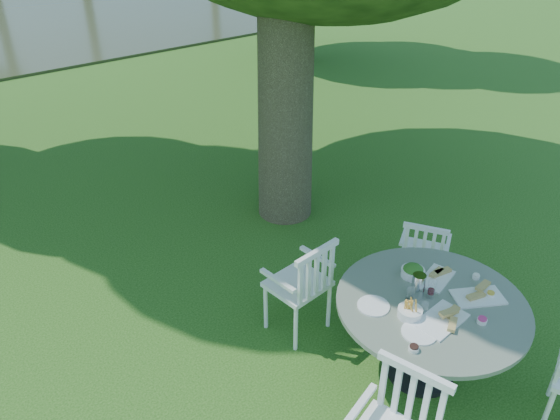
% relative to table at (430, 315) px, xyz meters
% --- Properties ---
extents(ground, '(140.00, 140.00, 0.00)m').
position_rel_table_xyz_m(ground, '(-0.15, 1.52, -0.63)').
color(ground, '#17420D').
rests_on(ground, ground).
extents(table, '(1.49, 1.49, 0.77)m').
position_rel_table_xyz_m(table, '(0.00, 0.00, 0.00)').
color(table, black).
rests_on(table, ground).
extents(chair_ne, '(0.56, 0.57, 0.84)m').
position_rel_table_xyz_m(chair_ne, '(0.82, 0.71, -0.14)').
color(chair_ne, white).
rests_on(chair_ne, ground).
extents(chair_nw, '(0.54, 0.51, 0.98)m').
position_rel_table_xyz_m(chair_nw, '(-0.45, 0.98, -0.06)').
color(chair_nw, white).
rests_on(chair_nw, ground).
extents(tableware, '(1.11, 0.82, 0.21)m').
position_rel_table_xyz_m(tableware, '(-0.03, 0.05, 0.17)').
color(tableware, white).
rests_on(tableware, table).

